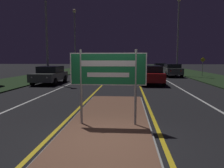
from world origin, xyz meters
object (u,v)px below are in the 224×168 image
car_approaching_2 (111,65)px  car_receding_3 (138,65)px  car_approaching_1 (85,68)px  car_approaching_0 (50,75)px  car_receding_1 (172,70)px  car_receding_2 (159,67)px  streetlight_left_near (46,16)px  car_receding_0 (151,74)px  streetlight_right_near (178,30)px  streetlight_left_far (75,33)px  highway_sign (108,72)px  warning_sign (203,65)px

car_approaching_2 → car_receding_3: bearing=39.0°
car_receding_3 → car_approaching_1: bearing=-116.8°
car_approaching_0 → car_approaching_1: bearing=88.6°
car_receding_1 → car_approaching_2: car_approaching_2 is taller
car_receding_2 → car_approaching_2: (-8.32, 6.63, 0.06)m
streetlight_left_near → car_approaching_1: bearing=87.0°
car_receding_1 → car_approaching_2: (-8.37, 16.77, -0.01)m
car_receding_0 → car_approaching_2: 25.12m
streetlight_right_near → car_receding_1: size_ratio=1.99×
car_receding_0 → car_receding_2: (3.16, 17.95, -0.06)m
car_receding_0 → car_approaching_2: size_ratio=1.07×
streetlight_left_far → car_receding_1: 13.64m
streetlight_left_near → streetlight_right_near: size_ratio=1.05×
streetlight_left_near → car_approaching_0: (0.33, -0.46, -4.82)m
car_receding_1 → car_approaching_1: car_receding_1 is taller
car_receding_1 → car_receding_2: (-0.04, 10.14, -0.07)m
streetlight_left_far → car_approaching_1: bearing=49.7°
highway_sign → car_receding_0: bearing=78.3°
streetlight_left_near → streetlight_right_near: bearing=32.5°
streetlight_left_near → car_receding_3: size_ratio=2.22×
car_approaching_1 → car_approaching_0: bearing=-91.4°
streetlight_left_far → highway_sign: bearing=-73.9°
highway_sign → warning_sign: 21.72m
car_receding_1 → car_approaching_0: car_receding_1 is taller
car_approaching_2 → car_receding_2: bearing=-38.5°
streetlight_right_near → car_receding_3: bearing=100.3°
car_receding_0 → warning_sign: warning_sign is taller
car_receding_3 → car_approaching_0: (-8.37, -29.05, 0.05)m
car_approaching_0 → car_approaching_2: car_approaching_2 is taller
streetlight_left_near → car_approaching_2: (3.47, 24.35, -4.79)m
car_receding_1 → car_approaching_2: bearing=116.5°
streetlight_left_far → car_approaching_1: streetlight_left_far is taller
car_receding_0 → car_approaching_0: 8.30m
car_receding_1 → car_approaching_2: 18.74m
car_receding_1 → warning_sign: warning_sign is taller
car_receding_3 → streetlight_left_far: bearing=-117.9°
car_receding_3 → streetlight_right_near: bearing=-79.7°
highway_sign → streetlight_left_near: bearing=118.1°
car_approaching_1 → streetlight_left_far: bearing=-130.3°
streetlight_right_near → car_approaching_1: (-11.81, 4.69, -4.58)m
streetlight_right_near → car_approaching_0: (-12.13, -8.40, -4.60)m
highway_sign → streetlight_right_near: size_ratio=0.25×
car_receding_2 → car_approaching_1: (-11.13, -5.09, 0.04)m
streetlight_left_near → car_receding_3: (8.70, 28.58, -4.87)m
car_receding_3 → warning_sign: size_ratio=1.94×
streetlight_left_near → car_receding_0: bearing=-1.6°
streetlight_left_far → car_approaching_1: (1.08, 1.27, -4.69)m
highway_sign → streetlight_left_far: bearing=106.1°
car_receding_2 → car_approaching_1: size_ratio=0.89×
car_receding_2 → car_approaching_2: bearing=141.5°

